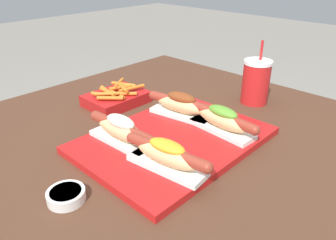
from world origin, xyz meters
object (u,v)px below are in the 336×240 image
at_px(serving_tray, 174,140).
at_px(hot_dog_2, 121,130).
at_px(drink_cup, 256,82).
at_px(hot_dog_1, 222,120).
at_px(sauce_bowl, 66,195).
at_px(fries_basket, 116,98).
at_px(hot_dog_0, 167,155).
at_px(hot_dog_3, 181,105).

distance_m(serving_tray, hot_dog_2, 0.14).
height_order(hot_dog_2, drink_cup, drink_cup).
distance_m(hot_dog_1, drink_cup, 0.27).
height_order(sauce_bowl, fries_basket, fries_basket).
bearing_deg(hot_dog_0, fries_basket, 66.67).
bearing_deg(hot_dog_0, serving_tray, 36.65).
distance_m(hot_dog_2, fries_basket, 0.28).
height_order(hot_dog_0, hot_dog_3, hot_dog_3).
bearing_deg(hot_dog_3, fries_basket, 101.71).
bearing_deg(serving_tray, hot_dog_3, 32.94).
height_order(hot_dog_1, drink_cup, drink_cup).
height_order(sauce_bowl, drink_cup, drink_cup).
relative_size(hot_dog_2, fries_basket, 1.19).
distance_m(hot_dog_3, fries_basket, 0.24).
bearing_deg(hot_dog_1, drink_cup, 12.56).
bearing_deg(hot_dog_3, hot_dog_0, -145.11).
relative_size(hot_dog_0, hot_dog_2, 0.99).
distance_m(serving_tray, hot_dog_1, 0.13).
height_order(serving_tray, fries_basket, fries_basket).
relative_size(hot_dog_1, hot_dog_3, 1.01).
distance_m(hot_dog_2, sauce_bowl, 0.21).
bearing_deg(fries_basket, hot_dog_1, -81.86).
height_order(hot_dog_2, sauce_bowl, hot_dog_2).
xyz_separation_m(hot_dog_0, hot_dog_2, (0.00, 0.15, 0.00)).
height_order(drink_cup, fries_basket, drink_cup).
bearing_deg(sauce_bowl, hot_dog_1, -9.85).
bearing_deg(hot_dog_1, fries_basket, 98.14).
height_order(hot_dog_2, hot_dog_3, hot_dog_2).
bearing_deg(fries_basket, sauce_bowl, -140.31).
relative_size(hot_dog_1, hot_dog_2, 1.00).
xyz_separation_m(serving_tray, hot_dog_3, (0.10, 0.07, 0.04)).
bearing_deg(hot_dog_1, hot_dog_2, 146.56).
distance_m(hot_dog_0, hot_dog_1, 0.22).
xyz_separation_m(hot_dog_0, fries_basket, (0.16, 0.38, -0.03)).
xyz_separation_m(hot_dog_1, sauce_bowl, (-0.41, 0.07, -0.04)).
height_order(hot_dog_0, hot_dog_1, hot_dog_1).
bearing_deg(drink_cup, hot_dog_0, -171.59).
bearing_deg(hot_dog_2, hot_dog_1, -33.44).
xyz_separation_m(hot_dog_1, hot_dog_2, (-0.21, 0.14, 0.00)).
bearing_deg(sauce_bowl, serving_tray, -0.41).
relative_size(hot_dog_0, drink_cup, 1.10).
bearing_deg(sauce_bowl, hot_dog_2, 19.77).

